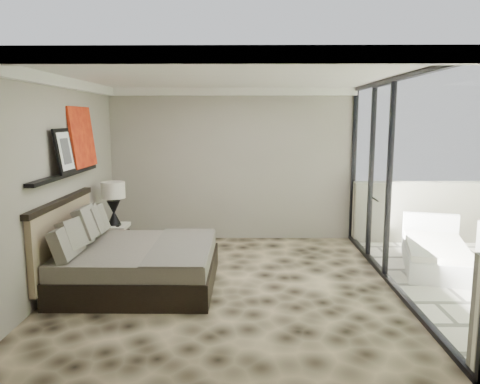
{
  "coord_description": "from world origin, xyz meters",
  "views": [
    {
      "loc": [
        0.26,
        -6.16,
        2.25
      ],
      "look_at": [
        0.17,
        0.4,
        1.22
      ],
      "focal_mm": 35.0,
      "sensor_mm": 36.0,
      "label": 1
    }
  ],
  "objects_px": {
    "bed": "(132,261)",
    "lounger": "(435,253)",
    "table_lamp": "(113,197)",
    "nightstand": "(114,242)"
  },
  "relations": [
    {
      "from": "bed",
      "to": "lounger",
      "type": "relative_size",
      "value": 1.08
    },
    {
      "from": "table_lamp",
      "to": "lounger",
      "type": "height_order",
      "value": "table_lamp"
    },
    {
      "from": "lounger",
      "to": "table_lamp",
      "type": "bearing_deg",
      "value": -171.46
    },
    {
      "from": "bed",
      "to": "table_lamp",
      "type": "bearing_deg",
      "value": 113.76
    },
    {
      "from": "lounger",
      "to": "nightstand",
      "type": "bearing_deg",
      "value": -171.36
    },
    {
      "from": "bed",
      "to": "lounger",
      "type": "bearing_deg",
      "value": 10.79
    },
    {
      "from": "nightstand",
      "to": "lounger",
      "type": "height_order",
      "value": "lounger"
    },
    {
      "from": "nightstand",
      "to": "bed",
      "type": "bearing_deg",
      "value": -60.88
    },
    {
      "from": "bed",
      "to": "nightstand",
      "type": "relative_size",
      "value": 4.48
    },
    {
      "from": "nightstand",
      "to": "table_lamp",
      "type": "xyz_separation_m",
      "value": [
        0.01,
        0.01,
        0.74
      ]
    }
  ]
}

